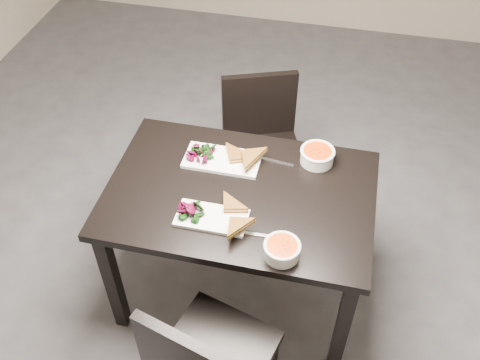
{
  "coord_description": "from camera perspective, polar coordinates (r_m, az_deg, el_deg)",
  "views": [
    {
      "loc": [
        0.33,
        -2.06,
        2.49
      ],
      "look_at": [
        -0.04,
        -0.43,
        0.82
      ],
      "focal_mm": 40.3,
      "sensor_mm": 36.0,
      "label": 1
    }
  ],
  "objects": [
    {
      "name": "plate_near",
      "position": [
        2.3,
        -3.01,
        -4.03
      ],
      "size": [
        0.3,
        0.15,
        0.02
      ],
      "primitive_type": "cube",
      "color": "white",
      "rests_on": "table"
    },
    {
      "name": "sandwich_far",
      "position": [
        2.5,
        -0.55,
        2.32
      ],
      "size": [
        0.22,
        0.19,
        0.06
      ],
      "primitive_type": null,
      "rotation": [
        0.0,
        0.0,
        0.39
      ],
      "color": "#945D1F",
      "rests_on": "plate_far"
    },
    {
      "name": "ground",
      "position": [
        3.25,
        2.32,
        -5.12
      ],
      "size": [
        5.0,
        5.0,
        0.0
      ],
      "primitive_type": "plane",
      "color": "#47474C",
      "rests_on": "ground"
    },
    {
      "name": "salad_far",
      "position": [
        2.54,
        -4.1,
        3.03
      ],
      "size": [
        0.11,
        0.1,
        0.05
      ],
      "primitive_type": null,
      "color": "black",
      "rests_on": "plate_far"
    },
    {
      "name": "chair_far",
      "position": [
        3.07,
        2.31,
        4.23
      ],
      "size": [
        0.54,
        0.54,
        0.85
      ],
      "rotation": [
        0.0,
        0.0,
        0.36
      ],
      "color": "black",
      "rests_on": "ground"
    },
    {
      "name": "soup_bowl_near",
      "position": [
        2.16,
        4.47,
        -7.31
      ],
      "size": [
        0.15,
        0.15,
        0.07
      ],
      "color": "white",
      "rests_on": "table"
    },
    {
      "name": "cutlery_far",
      "position": [
        2.55,
        3.76,
        1.99
      ],
      "size": [
        0.18,
        0.04,
        0.0
      ],
      "primitive_type": "cube",
      "rotation": [
        0.0,
        0.0,
        -0.13
      ],
      "color": "silver",
      "rests_on": "table"
    },
    {
      "name": "plate_far",
      "position": [
        2.54,
        -1.9,
        2.14
      ],
      "size": [
        0.36,
        0.18,
        0.02
      ],
      "primitive_type": "cube",
      "color": "white",
      "rests_on": "table"
    },
    {
      "name": "sandwich_near",
      "position": [
        2.27,
        -1.36,
        -3.49
      ],
      "size": [
        0.17,
        0.15,
        0.05
      ],
      "primitive_type": null,
      "rotation": [
        0.0,
        0.0,
        0.24
      ],
      "color": "#945D1F",
      "rests_on": "plate_near"
    },
    {
      "name": "table",
      "position": [
        2.48,
        0.0,
        -2.76
      ],
      "size": [
        1.2,
        0.8,
        0.75
      ],
      "color": "black",
      "rests_on": "ground"
    },
    {
      "name": "soup_bowl_far",
      "position": [
        2.55,
        8.19,
        2.64
      ],
      "size": [
        0.16,
        0.16,
        0.07
      ],
      "color": "white",
      "rests_on": "table"
    },
    {
      "name": "salad_near",
      "position": [
        2.3,
        -5.45,
        -3.13
      ],
      "size": [
        0.1,
        0.09,
        0.04
      ],
      "primitive_type": null,
      "color": "black",
      "rests_on": "plate_near"
    },
    {
      "name": "cutlery_near",
      "position": [
        2.24,
        2.21,
        -5.86
      ],
      "size": [
        0.18,
        0.02,
        0.0
      ],
      "primitive_type": "cube",
      "rotation": [
        0.0,
        0.0,
        0.03
      ],
      "color": "silver",
      "rests_on": "table"
    }
  ]
}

